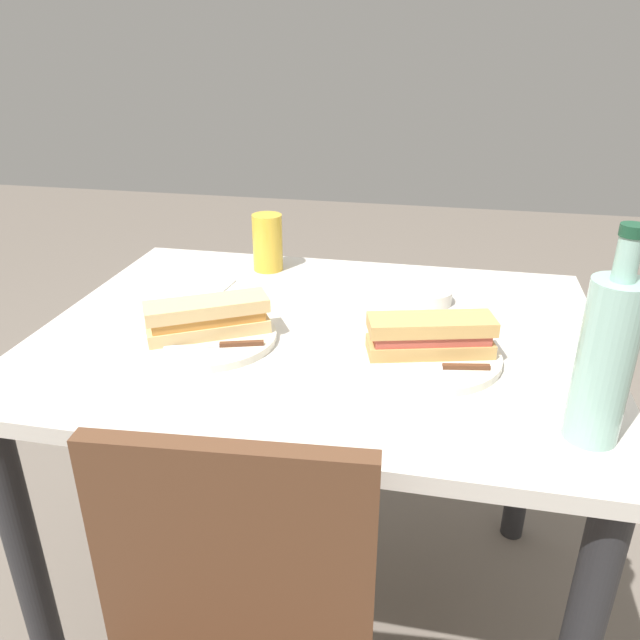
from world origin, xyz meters
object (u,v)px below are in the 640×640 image
(dining_table, at_px, (320,383))
(knife_far, at_px, (443,367))
(plate_near, at_px, (209,337))
(baguette_sandwich_near, at_px, (208,317))
(knife_near, at_px, (220,345))
(olive_bowl, at_px, (429,296))
(beer_glass, at_px, (268,242))
(water_bottle, at_px, (605,358))
(plate_far, at_px, (429,356))
(baguette_sandwich_far, at_px, (430,335))

(dining_table, relative_size, knife_far, 6.07)
(knife_far, bearing_deg, dining_table, -29.85)
(plate_near, relative_size, baguette_sandwich_near, 1.11)
(knife_near, relative_size, olive_bowl, 1.79)
(olive_bowl, bearing_deg, beer_glass, -18.42)
(water_bottle, bearing_deg, olive_bowl, -60.95)
(baguette_sandwich_near, height_order, plate_far, baguette_sandwich_near)
(plate_near, height_order, baguette_sandwich_far, baguette_sandwich_far)
(plate_far, xyz_separation_m, beer_glass, (0.41, -0.39, 0.06))
(baguette_sandwich_far, height_order, water_bottle, water_bottle)
(baguette_sandwich_near, relative_size, knife_near, 1.32)
(dining_table, xyz_separation_m, baguette_sandwich_far, (-0.22, 0.09, 0.17))
(knife_near, relative_size, water_bottle, 0.55)
(plate_near, height_order, water_bottle, water_bottle)
(baguette_sandwich_far, xyz_separation_m, knife_far, (-0.03, 0.05, -0.03))
(baguette_sandwich_far, xyz_separation_m, water_bottle, (-0.24, 0.19, 0.08))
(baguette_sandwich_near, height_order, baguette_sandwich_far, same)
(plate_far, relative_size, olive_bowl, 2.62)
(plate_near, bearing_deg, baguette_sandwich_near, 26.57)
(knife_near, distance_m, knife_far, 0.40)
(knife_near, height_order, baguette_sandwich_far, baguette_sandwich_far)
(baguette_sandwich_near, bearing_deg, beer_glass, -90.28)
(olive_bowl, bearing_deg, knife_far, 96.78)
(dining_table, xyz_separation_m, baguette_sandwich_near, (0.20, 0.09, 0.17))
(beer_glass, bearing_deg, olive_bowl, 161.58)
(knife_near, relative_size, baguette_sandwich_far, 0.76)
(plate_near, distance_m, plate_far, 0.41)
(baguette_sandwich_near, xyz_separation_m, knife_far, (-0.44, 0.05, -0.03))
(water_bottle, xyz_separation_m, beer_glass, (0.65, -0.58, -0.06))
(knife_near, height_order, beer_glass, beer_glass)
(baguette_sandwich_far, bearing_deg, knife_far, 115.78)
(beer_glass, bearing_deg, knife_far, 134.15)
(baguette_sandwich_near, relative_size, baguette_sandwich_far, 1.00)
(dining_table, height_order, plate_far, plate_far)
(baguette_sandwich_far, bearing_deg, plate_far, 180.00)
(baguette_sandwich_far, distance_m, water_bottle, 0.31)
(knife_near, distance_m, beer_glass, 0.45)
(knife_near, bearing_deg, baguette_sandwich_near, -49.54)
(plate_far, bearing_deg, olive_bowl, -87.46)
(plate_far, height_order, baguette_sandwich_far, baguette_sandwich_far)
(plate_far, distance_m, baguette_sandwich_far, 0.04)
(plate_near, xyz_separation_m, knife_far, (-0.44, 0.05, 0.01))
(baguette_sandwich_near, bearing_deg, plate_far, -179.09)
(plate_near, distance_m, knife_near, 0.06)
(plate_near, height_order, knife_far, knife_far)
(baguette_sandwich_near, xyz_separation_m, plate_far, (-0.41, -0.01, -0.04))
(plate_far, relative_size, beer_glass, 1.86)
(dining_table, distance_m, baguette_sandwich_far, 0.29)
(plate_far, height_order, knife_far, knife_far)
(plate_near, xyz_separation_m, beer_glass, (-0.00, -0.40, 0.06))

